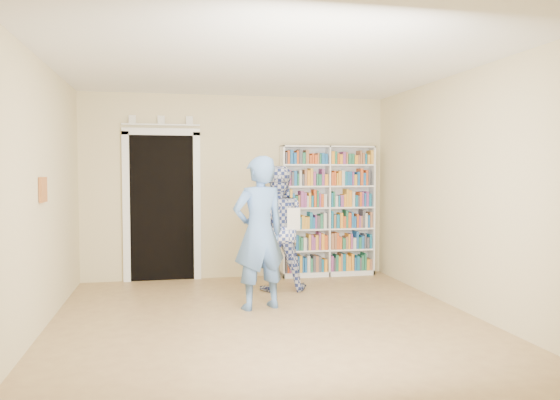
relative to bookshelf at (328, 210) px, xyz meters
name	(u,v)px	position (x,y,z in m)	size (l,w,h in m)	color
floor	(268,322)	(-1.35, -2.34, -0.99)	(5.00, 5.00, 0.00)	olive
ceiling	(268,62)	(-1.35, -2.34, 1.71)	(5.00, 5.00, 0.00)	white
wall_back	(237,187)	(-1.35, 0.16, 0.36)	(4.50, 4.50, 0.00)	beige
wall_left	(36,196)	(-3.60, -2.34, 0.36)	(5.00, 5.00, 0.00)	beige
wall_right	(465,192)	(0.90, -2.34, 0.36)	(5.00, 5.00, 0.00)	beige
bookshelf	(328,210)	(0.00, 0.00, 0.00)	(1.43, 0.27, 1.96)	white
doorway	(162,199)	(-2.45, 0.13, 0.19)	(1.10, 0.08, 2.43)	black
wall_art	(43,190)	(-3.58, -2.14, 0.41)	(0.03, 0.25, 0.25)	brown
man_blue	(259,233)	(-1.35, -1.78, -0.11)	(0.64, 0.42, 1.76)	#537CBA
man_plaid	(277,228)	(-0.96, -0.85, -0.17)	(0.80, 0.63, 1.65)	navy
paper_sheet	(294,219)	(-0.78, -1.07, -0.02)	(0.20, 0.01, 0.29)	white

